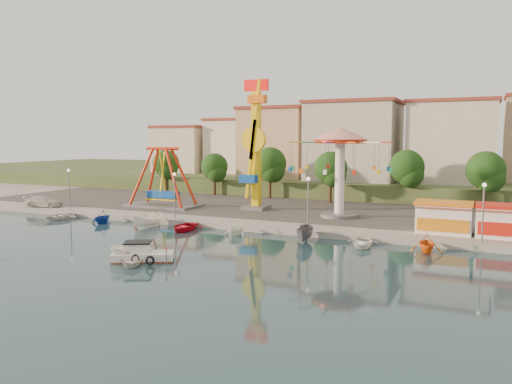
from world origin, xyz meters
The scene contains 36 objects.
ground centered at (0.00, 0.00, 0.00)m, with size 200.00×200.00×0.00m, color #162E3C.
quay_deck centered at (0.00, 62.00, 0.30)m, with size 200.00×100.00×0.60m, color #9E998E.
asphalt_pad centered at (0.00, 30.00, 0.60)m, with size 90.00×28.00×0.01m, color #4C4944.
hill_terrace centered at (0.00, 67.00, 1.50)m, with size 200.00×60.00×3.00m, color #384C26.
pirate_ship_ride centered at (-15.31, 20.99, 4.39)m, with size 10.00×5.00×8.00m.
kamikaze_tower centered at (-2.61, 23.38, 8.61)m, with size 3.31×3.10×16.50m.
wave_swinger centered at (8.71, 22.05, 8.20)m, with size 11.60×11.60×10.40m.
booth_left centered at (20.58, 16.49, 2.16)m, with size 5.40×3.78×3.08m.
booth_mid centered at (25.89, 16.49, 2.16)m, with size 5.40×3.78×3.08m.
lamp_post_0 centered at (-24.00, 13.00, 3.10)m, with size 0.14×0.14×5.00m, color #59595E.
lamp_post_1 centered at (-8.00, 13.00, 3.10)m, with size 0.14×0.14×5.00m, color #59595E.
lamp_post_2 centered at (8.00, 13.00, 3.10)m, with size 0.14×0.14×5.00m, color #59595E.
lamp_post_3 centered at (24.00, 13.00, 3.10)m, with size 0.14×0.14×5.00m, color #59595E.
tree_0 centered at (-26.00, 36.98, 5.47)m, with size 4.60×4.60×7.19m.
tree_1 centered at (-16.00, 36.24, 5.20)m, with size 4.35×4.35×6.80m.
tree_2 centered at (-6.00, 35.81, 5.92)m, with size 5.02×5.02×7.85m.
tree_3 centered at (4.00, 34.36, 5.55)m, with size 4.68×4.68×7.32m.
tree_4 centered at (14.00, 37.35, 5.75)m, with size 4.86×4.86×7.60m.
tree_5 centered at (24.00, 35.54, 5.71)m, with size 4.83×4.83×7.54m.
building_0 centered at (-33.37, 46.06, 8.93)m, with size 9.26×9.53×11.87m, color beige.
building_1 centered at (-21.33, 51.38, 7.32)m, with size 12.33×9.01×8.63m, color silver.
building_2 centered at (-8.19, 51.96, 8.62)m, with size 11.95×9.28×11.23m, color tan.
building_3 centered at (5.60, 48.80, 7.60)m, with size 12.59×10.50×9.20m, color beige.
building_4 centered at (19.07, 52.20, 7.62)m, with size 10.75×9.23×9.24m, color beige.
cabin_motorboat centered at (-0.39, -2.87, 0.45)m, with size 5.02×3.92×1.67m.
rowboat_a centered at (-0.48, -4.13, 0.36)m, with size 2.48×3.47×0.72m, color beige.
skiff centered at (-1.30, -3.06, 0.69)m, with size 1.34×3.56×1.37m, color silver.
van centered at (-29.64, 14.00, 1.33)m, with size 2.06×5.06×1.47m, color silver.
moored_boat_0 centered at (-22.44, 9.80, 0.41)m, with size 2.81×3.94×0.82m, color beige.
moored_boat_1 centered at (-15.86, 9.80, 0.75)m, with size 2.46×2.85×1.50m, color #123A9F.
moored_boat_2 centered at (-9.46, 9.80, 0.81)m, with size 1.57×4.18×1.61m, color white.
moored_boat_3 centered at (-4.70, 9.80, 0.44)m, with size 3.02×4.23×0.88m, color red.
moored_boat_4 centered at (1.48, 9.80, 0.73)m, with size 2.38×2.76×1.46m, color white.
moored_boat_5 centered at (8.80, 9.80, 0.76)m, with size 1.47×3.92×1.51m, color #56565B.
moored_boat_6 centered at (14.22, 9.80, 0.41)m, with size 2.79×3.91×0.81m, color white.
moored_boat_7 centered at (19.73, 9.80, 0.83)m, with size 2.71×3.14×1.65m, color orange.
Camera 1 is at (24.13, -34.21, 9.63)m, focal length 35.00 mm.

